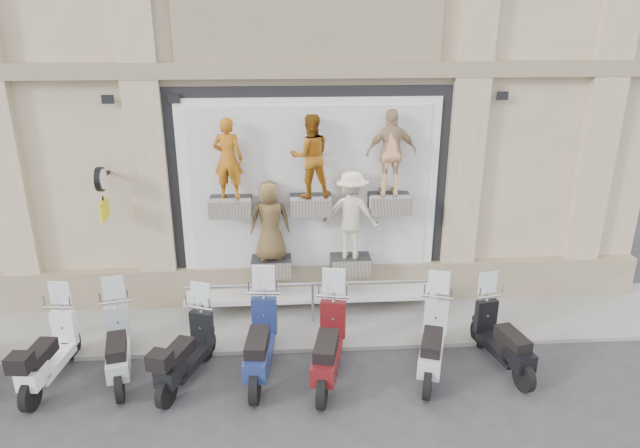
# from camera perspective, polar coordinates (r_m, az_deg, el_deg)

# --- Properties ---
(ground) EXTENTS (90.00, 90.00, 0.00)m
(ground) POSITION_cam_1_polar(r_m,az_deg,el_deg) (9.87, -0.06, -15.87)
(ground) COLOR #313134
(ground) RESTS_ON ground
(sidewalk) EXTENTS (16.00, 2.20, 0.08)m
(sidewalk) POSITION_cam_1_polar(r_m,az_deg,el_deg) (11.61, -0.75, -9.60)
(sidewalk) COLOR #9A9791
(sidewalk) RESTS_ON ground
(building) EXTENTS (14.00, 8.60, 12.00)m
(building) POSITION_cam_1_polar(r_m,az_deg,el_deg) (14.96, -1.94, 20.95)
(building) COLOR beige
(building) RESTS_ON ground
(shop_vitrine) EXTENTS (5.60, 0.91, 4.30)m
(shop_vitrine) POSITION_cam_1_polar(r_m,az_deg,el_deg) (11.26, -0.35, 2.42)
(shop_vitrine) COLOR black
(shop_vitrine) RESTS_ON ground
(guard_rail) EXTENTS (5.06, 0.10, 0.93)m
(guard_rail) POSITION_cam_1_polar(r_m,az_deg,el_deg) (11.31, -0.73, -7.98)
(guard_rail) COLOR #9EA0A5
(guard_rail) RESTS_ON ground
(clock_sign_bracket) EXTENTS (0.10, 0.80, 1.02)m
(clock_sign_bracket) POSITION_cam_1_polar(r_m,az_deg,el_deg) (11.36, -21.00, 3.50)
(clock_sign_bracket) COLOR black
(clock_sign_bracket) RESTS_ON ground
(scooter_b) EXTENTS (0.77, 1.98, 1.56)m
(scooter_b) POSITION_cam_1_polar(r_m,az_deg,el_deg) (10.51, -25.64, -10.57)
(scooter_b) COLOR silver
(scooter_b) RESTS_ON ground
(scooter_c) EXTENTS (1.00, 2.02, 1.58)m
(scooter_c) POSITION_cam_1_polar(r_m,az_deg,el_deg) (10.25, -19.69, -10.43)
(scooter_c) COLOR #929A9E
(scooter_c) RESTS_ON ground
(scooter_d) EXTENTS (1.17, 1.97, 1.54)m
(scooter_d) POSITION_cam_1_polar(r_m,az_deg,el_deg) (9.81, -13.32, -11.31)
(scooter_d) COLOR black
(scooter_d) RESTS_ON ground
(scooter_e) EXTENTS (0.81, 2.17, 1.73)m
(scooter_e) POSITION_cam_1_polar(r_m,az_deg,el_deg) (9.73, -6.06, -10.48)
(scooter_e) COLOR navy
(scooter_e) RESTS_ON ground
(scooter_f) EXTENTS (1.04, 2.20, 1.72)m
(scooter_f) POSITION_cam_1_polar(r_m,az_deg,el_deg) (9.58, 0.86, -10.89)
(scooter_f) COLOR #4F0D10
(scooter_f) RESTS_ON ground
(scooter_g) EXTENTS (1.19, 2.08, 1.62)m
(scooter_g) POSITION_cam_1_polar(r_m,az_deg,el_deg) (9.94, 11.29, -10.42)
(scooter_g) COLOR #A5A6AB
(scooter_g) RESTS_ON ground
(scooter_h) EXTENTS (0.92, 1.97, 1.54)m
(scooter_h) POSITION_cam_1_polar(r_m,az_deg,el_deg) (10.40, 17.91, -9.86)
(scooter_h) COLOR black
(scooter_h) RESTS_ON ground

